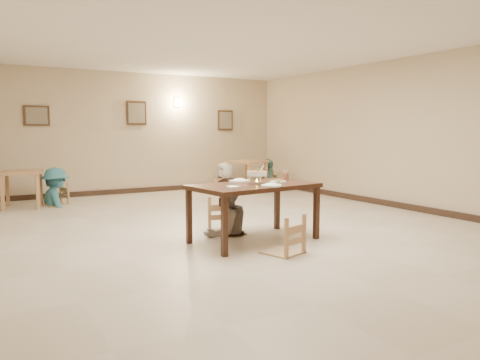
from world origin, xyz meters
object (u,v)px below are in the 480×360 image
bg_diner_c (225,163)px  bg_diner_b (55,167)px  drink_glass (286,175)px  bg_table_left (22,177)px  curry_warmer (257,174)px  bg_chair_rr (268,172)px  bg_table_right (247,166)px  bg_diner_d (268,159)px  main_diner (226,178)px  chair_near (283,217)px  bg_chair_lr (55,185)px  main_table (254,190)px  bg_chair_rl (225,175)px  chair_far (225,201)px

bg_diner_c → bg_diner_b: bearing=-98.3°
drink_glass → bg_table_left: drink_glass is taller
curry_warmer → bg_chair_rr: size_ratio=0.33×
bg_table_right → bg_diner_d: 0.68m
bg_table_right → main_diner: bearing=-124.2°
bg_diner_d → bg_chair_rr: bearing=-162.5°
main_diner → bg_table_right: 5.07m
curry_warmer → bg_table_left: curry_warmer is taller
chair_near → bg_table_left: 6.12m
drink_glass → bg_table_left: 5.66m
drink_glass → bg_diner_d: bearing=59.8°
drink_glass → bg_diner_c: bearing=73.4°
bg_table_left → bg_chair_lr: size_ratio=1.01×
drink_glass → bg_table_right: drink_glass is taller
bg_chair_lr → main_diner: bearing=6.9°
main_diner → drink_glass: 0.91m
chair_near → bg_diner_c: 5.92m
main_table → bg_chair_rl: size_ratio=2.03×
chair_far → bg_diner_b: bg_diner_b is taller
chair_near → curry_warmer: (0.06, 0.73, 0.49)m
drink_glass → bg_chair_rr: bearing=59.8°
bg_diner_c → main_table: bearing=-31.4°
main_table → bg_table_left: size_ratio=2.07×
main_table → bg_diner_d: size_ratio=1.13×
bg_chair_rl → bg_diner_b: bg_diner_b is taller
main_table → curry_warmer: curry_warmer is taller
bg_chair_rr → bg_diner_b: size_ratio=0.59×
curry_warmer → bg_diner_b: bearing=112.5°
curry_warmer → main_diner: bearing=105.5°
bg_table_left → bg_chair_rr: 5.96m
bg_chair_rr → bg_diner_d: (0.00, 0.00, 0.35)m
drink_glass → bg_diner_b: size_ratio=0.10×
curry_warmer → drink_glass: bearing=18.5°
curry_warmer → bg_chair_lr: curry_warmer is taller
chair_near → bg_table_right: size_ratio=0.93×
main_table → chair_far: bearing=91.0°
bg_diner_b → bg_diner_d: size_ratio=0.97×
bg_diner_c → bg_diner_d: 1.32m
drink_glass → bg_chair_lr: size_ratio=0.19×
bg_table_left → bg_chair_lr: bearing=-1.0°
bg_table_right → bg_diner_b: bearing=180.0°
bg_diner_d → bg_diner_c: bearing=108.4°
bg_chair_rl → drink_glass: bearing=150.8°
main_diner → bg_chair_rr: (3.50, 4.21, -0.38)m
main_table → chair_near: (-0.03, -0.75, -0.26)m
drink_glass → bg_table_right: bearing=66.2°
bg_chair_rr → bg_diner_d: bearing=-169.6°
bg_diner_b → bg_diner_d: 5.33m
bg_chair_lr → drink_glass: bearing=13.4°
bg_chair_rr → main_diner: bearing=-29.3°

